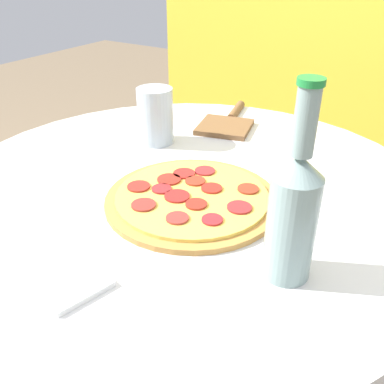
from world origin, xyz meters
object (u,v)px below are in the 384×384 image
at_px(beer_bottle, 293,211).
at_px(pizza_paddle, 228,123).
at_px(drinking_glass, 155,116).
at_px(pizza, 192,198).

height_order(beer_bottle, pizza_paddle, beer_bottle).
xyz_separation_m(beer_bottle, drinking_glass, (-0.42, 0.27, -0.04)).
xyz_separation_m(pizza, drinking_glass, (-0.21, 0.18, 0.05)).
height_order(pizza, beer_bottle, beer_bottle).
bearing_deg(pizza_paddle, drinking_glass, 139.55).
distance_m(pizza, drinking_glass, 0.28).
bearing_deg(drinking_glass, pizza_paddle, 63.93).
distance_m(pizza_paddle, drinking_glass, 0.20).
xyz_separation_m(beer_bottle, pizza_paddle, (-0.33, 0.44, -0.09)).
bearing_deg(pizza, beer_bottle, -22.96).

